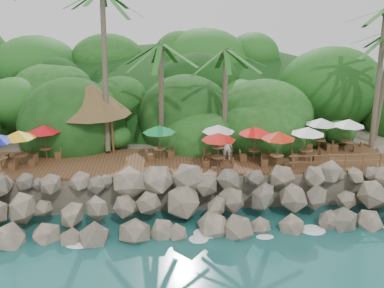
{
  "coord_description": "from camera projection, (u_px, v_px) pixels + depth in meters",
  "views": [
    {
      "loc": [
        -1.93,
        -19.61,
        11.95
      ],
      "look_at": [
        0.0,
        6.0,
        3.4
      ],
      "focal_mm": 39.17,
      "sensor_mm": 36.0,
      "label": 1
    }
  ],
  "objects": [
    {
      "name": "dining_clusters",
      "position": [
        200.0,
        133.0,
        26.66
      ],
      "size": [
        24.67,
        5.02,
        2.31
      ],
      "color": "brown",
      "rests_on": "terrace"
    },
    {
      "name": "jungle_hill",
      "position": [
        180.0,
        123.0,
        44.7
      ],
      "size": [
        44.8,
        28.0,
        15.4
      ],
      "primitive_type": "ellipsoid",
      "color": "#143811",
      "rests_on": "ground"
    },
    {
      "name": "waiter",
      "position": [
        227.0,
        146.0,
        27.21
      ],
      "size": [
        0.73,
        0.55,
        1.81
      ],
      "primitive_type": "imported",
      "rotation": [
        0.0,
        0.0,
        2.95
      ],
      "color": "white",
      "rests_on": "terrace"
    },
    {
      "name": "ground",
      "position": [
        200.0,
        239.0,
        22.46
      ],
      "size": [
        140.0,
        140.0,
        0.0
      ],
      "primitive_type": "plane",
      "color": "#19514F",
      "rests_on": "ground"
    },
    {
      "name": "palapa",
      "position": [
        92.0,
        99.0,
        28.96
      ],
      "size": [
        5.34,
        5.34,
        4.6
      ],
      "color": "brown",
      "rests_on": "ground"
    },
    {
      "name": "foam_line",
      "position": [
        200.0,
        236.0,
        22.74
      ],
      "size": [
        25.2,
        0.8,
        0.06
      ],
      "color": "white",
      "rests_on": "ground"
    },
    {
      "name": "palms",
      "position": [
        210.0,
        18.0,
        27.15
      ],
      "size": [
        33.43,
        6.89,
        12.36
      ],
      "color": "brown",
      "rests_on": "ground"
    },
    {
      "name": "terrace",
      "position": [
        192.0,
        161.0,
        27.44
      ],
      "size": [
        26.0,
        5.0,
        0.2
      ],
      "primitive_type": "cube",
      "color": "brown",
      "rests_on": "land_base"
    },
    {
      "name": "seawall",
      "position": [
        197.0,
        203.0,
        23.99
      ],
      "size": [
        29.0,
        4.0,
        2.3
      ],
      "primitive_type": null,
      "color": "gray",
      "rests_on": "ground"
    },
    {
      "name": "jungle_foliage",
      "position": [
        184.0,
        148.0,
        36.65
      ],
      "size": [
        44.0,
        16.0,
        12.0
      ],
      "primitive_type": null,
      "color": "#143811",
      "rests_on": "ground"
    },
    {
      "name": "land_base",
      "position": [
        184.0,
        134.0,
        37.27
      ],
      "size": [
        32.0,
        25.2,
        2.1
      ],
      "primitive_type": "cube",
      "color": "gray",
      "rests_on": "ground"
    },
    {
      "name": "railing",
      "position": [
        337.0,
        160.0,
        25.62
      ],
      "size": [
        6.1,
        0.1,
        1.0
      ],
      "color": "brown",
      "rests_on": "terrace"
    }
  ]
}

